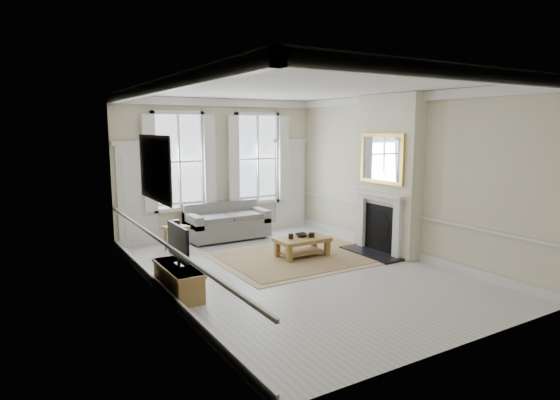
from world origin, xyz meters
TOP-DOWN VIEW (x-y plane):
  - floor at (0.00, 0.00)m, footprint 7.20×7.20m
  - ceiling at (0.00, 0.00)m, footprint 7.20×7.20m
  - back_wall at (0.00, 3.60)m, footprint 5.20×0.00m
  - left_wall at (-2.60, 0.00)m, footprint 0.00×7.20m
  - right_wall at (2.60, 0.00)m, footprint 0.00×7.20m
  - window_left at (-1.05, 3.55)m, footprint 1.26×0.20m
  - window_right at (1.05, 3.55)m, footprint 1.26×0.20m
  - door_left at (-2.05, 3.56)m, footprint 0.90×0.08m
  - door_right at (2.05, 3.56)m, footprint 0.90×0.08m
  - painting at (-2.56, 0.30)m, footprint 0.05×1.66m
  - chimney_breast at (2.43, 0.20)m, footprint 0.35×1.70m
  - hearth at (2.00, 0.20)m, footprint 0.55×1.50m
  - fireplace at (2.20, 0.20)m, footprint 0.21×1.45m
  - mirror at (2.21, 0.20)m, footprint 0.06×1.26m
  - sofa at (-0.06, 3.11)m, footprint 1.94×0.95m
  - side_table at (-1.47, 2.67)m, footprint 0.58×0.58m
  - rug at (0.63, 0.79)m, footprint 3.50×2.60m
  - coffee_table at (0.63, 0.79)m, footprint 1.10×0.64m
  - ceramic_pot_a at (0.38, 0.84)m, footprint 0.11×0.11m
  - ceramic_pot_b at (0.83, 0.74)m, footprint 0.14×0.14m
  - bowl at (0.68, 0.89)m, footprint 0.27×0.27m
  - tv_stand at (-2.34, -0.02)m, footprint 0.42×1.32m
  - tv at (-2.32, -0.02)m, footprint 0.08×0.90m

SIDE VIEW (x-z plane):
  - floor at x=0.00m, z-range 0.00..0.00m
  - rug at x=0.63m, z-range 0.00..0.02m
  - hearth at x=2.00m, z-range 0.00..0.05m
  - tv_stand at x=-2.34m, z-range 0.00..0.47m
  - coffee_table at x=0.63m, z-range 0.13..0.54m
  - sofa at x=-0.06m, z-range -0.07..0.81m
  - side_table at x=-1.47m, z-range 0.17..0.72m
  - bowl at x=0.68m, z-range 0.41..0.48m
  - ceramic_pot_b at x=0.83m, z-range 0.41..0.51m
  - ceramic_pot_a at x=0.38m, z-range 0.41..0.52m
  - fireplace at x=2.20m, z-range 0.07..1.40m
  - tv at x=-2.32m, z-range 0.53..1.21m
  - door_left at x=-2.05m, z-range 0.00..2.30m
  - door_right at x=2.05m, z-range 0.00..2.30m
  - back_wall at x=0.00m, z-range -0.90..4.30m
  - left_wall at x=-2.60m, z-range -1.90..5.30m
  - right_wall at x=2.60m, z-range -1.90..5.30m
  - chimney_breast at x=2.43m, z-range 0.01..3.39m
  - window_left at x=-1.05m, z-range 0.80..3.00m
  - window_right at x=1.05m, z-range 0.80..3.00m
  - painting at x=-2.56m, z-range 1.52..2.58m
  - mirror at x=2.21m, z-range 1.52..2.58m
  - ceiling at x=0.00m, z-range 3.40..3.40m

